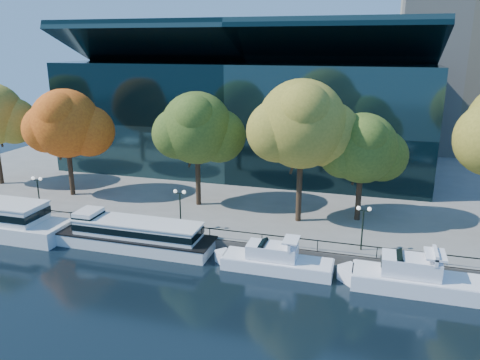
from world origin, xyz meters
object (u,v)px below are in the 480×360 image
(tree_1, at_px, (67,125))
(lamp_0, at_px, (38,186))
(tree_4, at_px, (364,150))
(cruiser_far, at_px, (410,277))
(lamp_2, at_px, (363,218))
(cruiser_near, at_px, (273,260))
(tree_2, at_px, (198,130))
(tree_3, at_px, (303,126))
(tour_boat, at_px, (129,233))
(lamp_1, at_px, (180,200))

(tree_1, bearing_deg, lamp_0, -86.00)
(tree_1, relative_size, tree_4, 1.14)
(cruiser_far, relative_size, lamp_2, 2.69)
(cruiser_near, distance_m, tree_2, 17.89)
(tree_2, height_order, tree_4, tree_2)
(tree_3, bearing_deg, tour_boat, -149.83)
(lamp_1, relative_size, lamp_2, 1.00)
(tree_4, bearing_deg, tree_2, -179.63)
(lamp_1, bearing_deg, lamp_2, 0.00)
(cruiser_far, relative_size, lamp_0, 2.69)
(tree_1, height_order, tree_3, tree_3)
(tree_3, height_order, tree_4, tree_3)
(lamp_2, bearing_deg, lamp_1, 180.00)
(tree_1, xyz_separation_m, lamp_1, (16.67, -6.47, -5.45))
(tree_1, height_order, lamp_2, tree_1)
(lamp_2, bearing_deg, tree_3, 139.24)
(tour_boat, relative_size, tree_3, 1.19)
(lamp_1, bearing_deg, tree_4, 24.22)
(lamp_0, xyz_separation_m, lamp_2, (33.33, 0.00, 0.00))
(cruiser_far, bearing_deg, tree_1, 164.04)
(tree_4, height_order, lamp_2, tree_4)
(lamp_0, bearing_deg, lamp_2, 0.00)
(tour_boat, bearing_deg, cruiser_far, -2.68)
(cruiser_far, relative_size, tree_3, 0.76)
(cruiser_far, bearing_deg, cruiser_near, 178.25)
(lamp_1, height_order, lamp_2, same)
(tree_4, relative_size, lamp_2, 2.73)
(tour_boat, relative_size, cruiser_near, 1.65)
(lamp_0, xyz_separation_m, lamp_1, (16.22, 0.00, 0.00))
(lamp_0, bearing_deg, tree_2, 25.52)
(cruiser_near, xyz_separation_m, lamp_2, (7.08, 3.96, 3.05))
(lamp_1, bearing_deg, cruiser_near, -21.52)
(cruiser_far, distance_m, lamp_1, 21.59)
(tour_boat, distance_m, lamp_2, 21.43)
(cruiser_near, height_order, tree_1, tree_1)
(cruiser_near, bearing_deg, tree_1, 158.67)
(tour_boat, relative_size, lamp_2, 4.22)
(tour_boat, xyz_separation_m, cruiser_far, (24.90, -1.16, -0.25))
(tree_3, bearing_deg, cruiser_near, -94.70)
(cruiser_far, height_order, lamp_0, lamp_0)
(cruiser_far, distance_m, tree_4, 14.49)
(tree_3, distance_m, lamp_1, 13.88)
(tour_boat, bearing_deg, tree_3, 30.17)
(tree_1, distance_m, lamp_1, 18.70)
(tree_4, bearing_deg, tree_1, -178.30)
(cruiser_far, height_order, lamp_1, lamp_1)
(lamp_2, bearing_deg, cruiser_far, -48.05)
(lamp_2, bearing_deg, lamp_0, 180.00)
(tree_1, height_order, lamp_1, tree_1)
(cruiser_near, relative_size, tree_1, 0.82)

